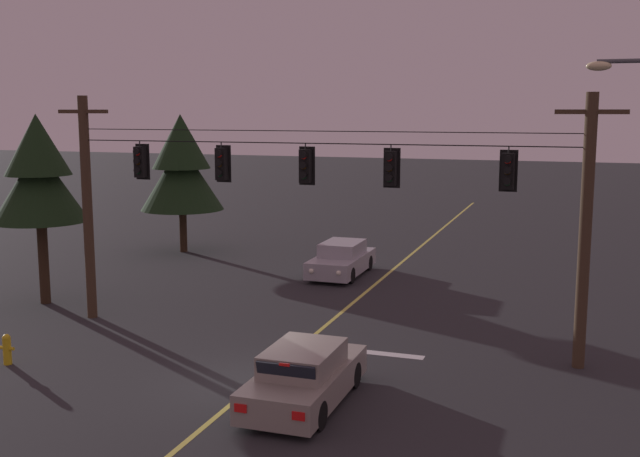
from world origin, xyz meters
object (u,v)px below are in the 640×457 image
Objects in this scene: fire_hydrant at (7,348)px; traffic_light_leftmost at (140,162)px; car_oncoming_lead at (342,260)px; car_waiting_near_lane at (304,377)px; tree_verge_near at (181,167)px; traffic_light_right_inner at (390,168)px; tree_verge_far at (39,174)px; traffic_light_centre at (305,166)px; traffic_light_rightmost at (508,171)px; traffic_light_left_inner at (221,164)px.

traffic_light_leftmost is at bearing 74.30° from fire_hydrant.
traffic_light_leftmost is at bearing -113.16° from car_oncoming_lead.
tree_verge_near is (-12.19, 16.25, 3.46)m from car_waiting_near_lane.
traffic_light_right_inner is at bearing 26.89° from fire_hydrant.
traffic_light_centre is at bearing -5.98° from tree_verge_far.
traffic_light_rightmost reaches higher than fire_hydrant.
traffic_light_leftmost is at bearing 180.00° from traffic_light_left_inner.
car_oncoming_lead is 5.26× the size of fire_hydrant.
traffic_light_left_inner is 13.95m from tree_verge_near.
tree_verge_far is at bearing 175.20° from traffic_light_right_inner.
tree_verge_far reaches higher than fire_hydrant.
car_waiting_near_lane is (-4.02, -4.74, -4.54)m from traffic_light_rightmost.
traffic_light_left_inner and traffic_light_rightmost have the same top height.
traffic_light_leftmost reaches higher than car_oncoming_lead.
traffic_light_centre is at bearing 180.00° from traffic_light_right_inner.
traffic_light_rightmost reaches higher than car_oncoming_lead.
tree_verge_far reaches higher than traffic_light_centre.
traffic_light_centre is 5.72m from traffic_light_rightmost.
traffic_light_leftmost is at bearing 180.00° from traffic_light_centre.
traffic_light_centre is at bearing 180.00° from traffic_light_rightmost.
car_waiting_near_lane is (1.70, -4.74, -4.54)m from traffic_light_centre.
traffic_light_rightmost is at bearing 20.72° from fire_hydrant.
traffic_light_leftmost is 12.59m from tree_verge_near.
car_waiting_near_lane is at bearing -130.33° from traffic_light_rightmost.
tree_verge_far is at bearing 176.15° from traffic_light_rightmost.
traffic_light_leftmost is 5.50m from traffic_light_centre.
car_oncoming_lead is at bearing 100.58° from traffic_light_centre.
car_waiting_near_lane is 13.85m from tree_verge_far.
traffic_light_right_inner is at bearing -4.80° from tree_verge_far.
tree_verge_near reaches higher than traffic_light_rightmost.
traffic_light_right_inner is 11.52m from fire_hydrant.
traffic_light_right_inner is 0.18× the size of tree_verge_far.
car_waiting_near_lane is 20.61m from tree_verge_near.
traffic_light_right_inner reaches higher than car_oncoming_lead.
traffic_light_leftmost is 6.85m from fire_hydrant.
traffic_light_leftmost is 0.18× the size of tree_verge_far.
traffic_light_rightmost is at bearing 0.00° from traffic_light_right_inner.
traffic_light_left_inner is 1.45× the size of fire_hydrant.
car_oncoming_lead is at bearing 83.53° from traffic_light_left_inner.
traffic_light_left_inner is 7.65m from tree_verge_far.
fire_hydrant is (-9.36, -4.75, -4.75)m from traffic_light_right_inner.
tree_verge_near is 10.45m from tree_verge_far.
car_waiting_near_lane is 8.53m from fire_hydrant.
tree_verge_far reaches higher than traffic_light_leftmost.
traffic_light_left_inner is at bearing -96.47° from car_oncoming_lead.
traffic_light_right_inner is 0.18× the size of tree_verge_near.
traffic_light_right_inner is 3.19m from traffic_light_rightmost.
tree_verge_near is 17.06m from fire_hydrant.
fire_hydrant is (3.66, -16.26, -3.67)m from tree_verge_near.
tree_verge_near is (-7.81, 11.51, -1.08)m from traffic_light_left_inner.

